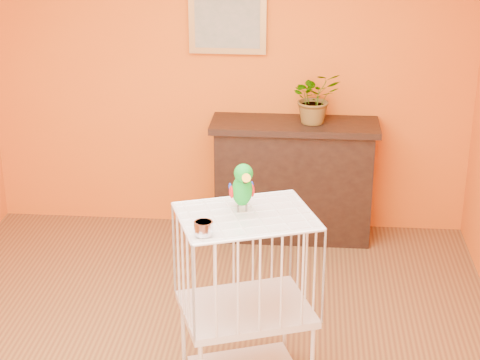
{
  "coord_description": "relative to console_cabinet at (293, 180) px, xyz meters",
  "views": [
    {
      "loc": [
        0.65,
        -4.12,
        2.94
      ],
      "look_at": [
        0.3,
        -0.09,
        1.33
      ],
      "focal_mm": 60.0,
      "sensor_mm": 36.0,
      "label": 1
    }
  ],
  "objects": [
    {
      "name": "console_cabinet",
      "position": [
        0.0,
        0.0,
        0.0
      ],
      "size": [
        1.35,
        0.48,
        1.0
      ],
      "color": "black",
      "rests_on": "ground"
    },
    {
      "name": "parrot",
      "position": [
        -0.25,
        -2.06,
        0.77
      ],
      "size": [
        0.16,
        0.27,
        0.3
      ],
      "rotation": [
        0.0,
        0.0,
        0.29
      ],
      "color": "#59544C",
      "rests_on": "birdcage"
    },
    {
      "name": "birdcage",
      "position": [
        -0.22,
        -2.11,
        0.08
      ],
      "size": [
        0.87,
        0.77,
        1.12
      ],
      "rotation": [
        0.0,
        0.0,
        0.35
      ],
      "color": "beige",
      "rests_on": "ground"
    },
    {
      "name": "framed_picture",
      "position": [
        -0.56,
        0.2,
        1.25
      ],
      "size": [
        0.62,
        0.04,
        0.5
      ],
      "color": "#A3763A",
      "rests_on": "room_shell"
    },
    {
      "name": "feed_cup",
      "position": [
        -0.43,
        -2.38,
        0.66
      ],
      "size": [
        0.1,
        0.1,
        0.07
      ],
      "primitive_type": "cylinder",
      "color": "silver",
      "rests_on": "birdcage"
    },
    {
      "name": "room_shell",
      "position": [
        -0.56,
        -2.02,
        1.08
      ],
      "size": [
        4.5,
        4.5,
        4.5
      ],
      "color": "orange",
      "rests_on": "ground"
    },
    {
      "name": "potted_plant",
      "position": [
        0.15,
        0.05,
        0.66
      ],
      "size": [
        0.5,
        0.52,
        0.33
      ],
      "primitive_type": "imported",
      "rotation": [
        0.0,
        0.0,
        0.34
      ],
      "color": "#26722D",
      "rests_on": "console_cabinet"
    }
  ]
}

